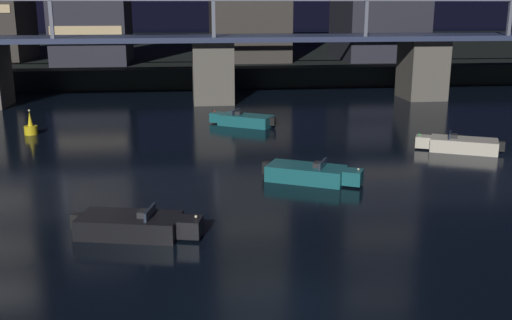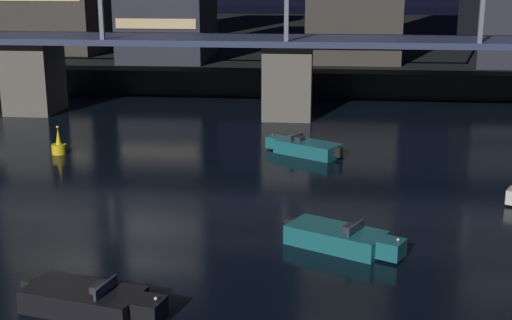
% 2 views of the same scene
% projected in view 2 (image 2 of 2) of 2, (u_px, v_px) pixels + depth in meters
% --- Properties ---
extents(far_riverbank, '(240.00, 80.00, 2.20)m').
position_uv_depth(far_riverbank, '(306.00, 40.00, 99.93)').
color(far_riverbank, black).
rests_on(far_riverbank, ground).
extents(river_bridge, '(85.43, 6.40, 9.38)m').
position_uv_depth(river_bridge, '(288.00, 64.00, 53.06)').
color(river_bridge, '#605B51').
rests_on(river_bridge, ground).
extents(speedboat_near_center, '(4.92, 3.45, 1.16)m').
position_uv_depth(speedboat_near_center, '(341.00, 238.00, 28.69)').
color(speedboat_near_center, '#196066').
rests_on(speedboat_near_center, ground).
extents(speedboat_near_right, '(4.83, 3.70, 1.16)m').
position_uv_depth(speedboat_near_right, '(305.00, 148.00, 43.14)').
color(speedboat_near_right, '#196066').
rests_on(speedboat_near_right, ground).
extents(speedboat_far_left, '(5.20, 2.66, 1.16)m').
position_uv_depth(speedboat_far_left, '(90.00, 301.00, 23.33)').
color(speedboat_far_left, black).
rests_on(speedboat_far_left, ground).
extents(channel_buoy, '(0.90, 0.90, 1.76)m').
position_uv_depth(channel_buoy, '(59.00, 146.00, 43.21)').
color(channel_buoy, yellow).
rests_on(channel_buoy, ground).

